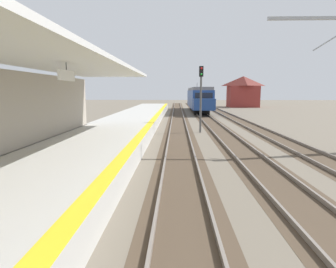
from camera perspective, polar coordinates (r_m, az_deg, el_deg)
name	(u,v)px	position (r m, az deg, el deg)	size (l,w,h in m)	color
station_platform	(102,142)	(16.24, -13.30, -1.58)	(5.00, 80.00, 0.91)	#B7B5AD
track_pair_nearest_platform	(179,138)	(19.70, 2.27, -0.78)	(2.34, 120.00, 0.16)	#4C3D2D
track_pair_middle	(228,138)	(20.02, 12.05, -0.81)	(2.34, 120.00, 0.16)	#4C3D2D
track_pair_far_side	(277,138)	(20.90, 21.26, -0.82)	(2.34, 120.00, 0.16)	#4C3D2D
approaching_train	(199,98)	(46.28, 6.23, 7.22)	(2.93, 19.60, 4.76)	navy
rail_signal_post	(201,92)	(22.47, 6.68, 8.39)	(0.32, 0.34, 5.20)	#4C4C4C
distant_trackside_house	(243,91)	(61.60, 14.94, 8.40)	(6.60, 5.28, 6.40)	maroon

